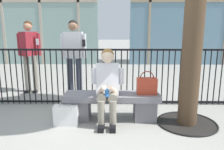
% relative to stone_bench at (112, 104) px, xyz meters
% --- Properties ---
extents(ground_plane, '(60.00, 60.00, 0.00)m').
position_rel_stone_bench_xyz_m(ground_plane, '(0.00, 0.00, -0.27)').
color(ground_plane, '#9E9B93').
extents(stone_bench, '(1.60, 0.44, 0.45)m').
position_rel_stone_bench_xyz_m(stone_bench, '(0.00, 0.00, 0.00)').
color(stone_bench, slate).
rests_on(stone_bench, ground).
extents(seated_person_with_phone, '(0.52, 0.66, 1.21)m').
position_rel_stone_bench_xyz_m(seated_person_with_phone, '(-0.07, -0.13, 0.38)').
color(seated_person_with_phone, gray).
rests_on(seated_person_with_phone, ground).
extents(handbag_on_bench, '(0.33, 0.17, 0.39)m').
position_rel_stone_bench_xyz_m(handbag_on_bench, '(0.58, -0.01, 0.32)').
color(handbag_on_bench, '#B23823').
rests_on(handbag_on_bench, stone_bench).
extents(shopping_bag, '(0.38, 0.16, 0.44)m').
position_rel_stone_bench_xyz_m(shopping_bag, '(-0.73, -0.26, -0.10)').
color(shopping_bag, white).
rests_on(shopping_bag, ground).
extents(bystander_at_railing, '(0.55, 0.29, 1.71)m').
position_rel_stone_bench_xyz_m(bystander_at_railing, '(-0.85, 1.20, 0.73)').
color(bystander_at_railing, '#383D4C').
rests_on(bystander_at_railing, ground).
extents(bystander_further_back, '(0.55, 0.44, 1.71)m').
position_rel_stone_bench_xyz_m(bystander_further_back, '(-1.99, 1.64, 0.73)').
color(bystander_further_back, gray).
rests_on(bystander_further_back, ground).
extents(plaza_railing, '(9.08, 0.04, 1.14)m').
position_rel_stone_bench_xyz_m(plaza_railing, '(-0.00, 0.76, 0.30)').
color(plaza_railing, black).
rests_on(plaza_railing, ground).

